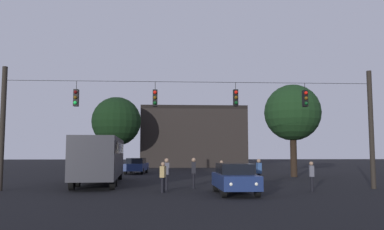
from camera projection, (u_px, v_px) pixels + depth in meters
The scene contains 14 objects.
ground_plane at pixel (185, 178), 31.96m from camera, with size 168.00×168.00×0.00m, color black.
overhead_signal_span at pixel (192, 120), 22.29m from camera, with size 21.17×0.44×6.85m.
city_bus at pixel (101, 156), 26.18m from camera, with size 3.29×11.15×3.00m.
car_near_right at pixel (235, 178), 19.78m from camera, with size 1.89×4.37×1.52m.
car_far_left at pixel (136, 165), 38.41m from camera, with size 2.16×4.45×1.52m.
pedestrian_crossing_left at pixel (222, 171), 24.93m from camera, with size 0.34×0.42×1.57m.
pedestrian_crossing_center at pixel (167, 172), 21.57m from camera, with size 0.29×0.39×1.75m.
pedestrian_crossing_right at pixel (312, 175), 21.02m from camera, with size 0.32×0.41×1.59m.
pedestrian_near_bus at pixel (259, 171), 23.29m from camera, with size 0.28×0.38×1.69m.
pedestrian_trailing at pixel (163, 175), 20.43m from camera, with size 0.33×0.41×1.58m.
pedestrian_far_side at pixel (194, 171), 22.67m from camera, with size 0.27×0.38×1.76m.
corner_building at pixel (192, 138), 59.29m from camera, with size 14.70×11.74×8.53m.
tree_left_silhouette at pixel (293, 113), 34.00m from camera, with size 4.84×4.84×7.92m.
tree_behind_building at pixel (116, 122), 49.00m from camera, with size 6.09×6.09×8.95m.
Camera 1 is at (-1.22, -7.78, 2.09)m, focal length 36.86 mm.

